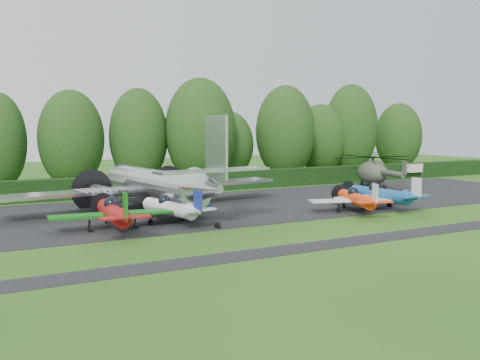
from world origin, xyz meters
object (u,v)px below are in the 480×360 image
light_plane_blue (380,194)px  helicopter (373,171)px  light_plane_orange (356,199)px  sign_board (413,169)px  transport_plane (155,185)px  light_plane_white (169,208)px  light_plane_red (113,212)px

light_plane_blue → helicopter: (10.96, 12.87, 0.61)m
light_plane_orange → sign_board: size_ratio=2.12×
transport_plane → helicopter: transport_plane is taller
transport_plane → helicopter: bearing=17.9°
light_plane_white → helicopter: helicopter is taller
light_plane_red → light_plane_white: 4.32m
transport_plane → light_plane_orange: bearing=-24.1°
light_plane_orange → light_plane_blue: 3.20m
light_plane_red → helicopter: 35.01m
light_plane_red → helicopter: (32.96, 11.80, 0.58)m
transport_plane → light_plane_orange: size_ratio=3.27×
light_plane_red → sign_board: (43.54, 15.89, 0.07)m
transport_plane → light_plane_white: 5.83m
transport_plane → light_plane_white: bearing=-92.8°
transport_plane → light_plane_blue: bearing=-17.2°
light_plane_red → light_plane_blue: light_plane_red is taller
light_plane_blue → sign_board: bearing=40.0°
light_plane_blue → sign_board: size_ratio=2.31×
light_plane_orange → sign_board: bearing=17.1°
sign_board → light_plane_blue: bearing=-141.8°
helicopter → light_plane_red: bearing=-175.5°
light_plane_orange → sign_board: 30.32m
light_plane_white → light_plane_blue: 17.90m
helicopter → sign_board: helicopter is taller
light_plane_red → helicopter: size_ratio=0.67×
light_plane_white → helicopter: size_ratio=0.60×
light_plane_blue → sign_board: 27.41m
light_plane_blue → transport_plane: bearing=157.3°
transport_plane → helicopter: size_ratio=1.95×
light_plane_orange → light_plane_blue: light_plane_blue is taller
light_plane_white → light_plane_orange: light_plane_white is taller
light_plane_red → light_plane_white: light_plane_red is taller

